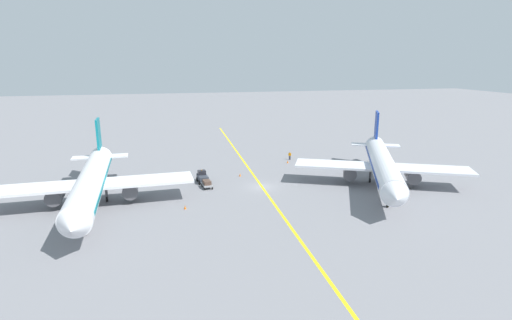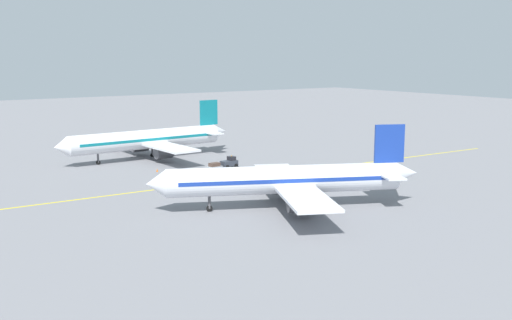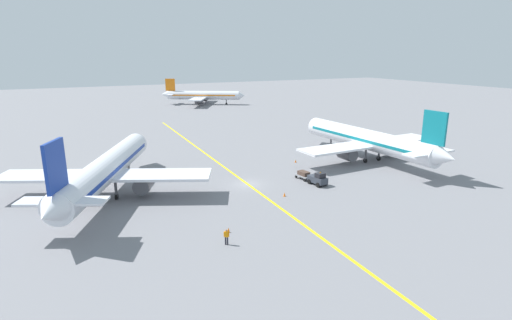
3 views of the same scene
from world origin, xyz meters
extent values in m
plane|color=slate|center=(0.00, 0.00, 0.00)|extent=(400.00, 400.00, 0.00)
cube|color=yellow|center=(0.00, 0.00, 0.00)|extent=(3.85, 119.96, 0.01)
cylinder|color=silver|center=(-18.97, 4.35, 3.80)|extent=(15.81, 28.76, 3.60)
cone|color=silver|center=(-12.20, 19.06, 3.80)|extent=(4.11, 3.61, 3.42)
cone|color=silver|center=(-25.86, -10.64, 4.10)|extent=(4.03, 4.00, 3.06)
cube|color=#193899|center=(-18.97, 4.35, 3.95)|extent=(14.59, 26.05, 0.50)
cube|color=silver|center=(-19.39, 3.44, 3.08)|extent=(27.61, 16.43, 0.36)
cylinder|color=#4C4C51|center=(-23.93, 5.53, 1.83)|extent=(3.34, 3.83, 2.20)
cylinder|color=#4C4C51|center=(-14.84, 1.35, 1.83)|extent=(3.34, 3.83, 2.20)
cube|color=#193899|center=(-24.82, -8.37, 8.10)|extent=(2.00, 3.78, 5.00)
cube|color=silver|center=(-24.61, -7.92, 4.20)|extent=(9.18, 5.94, 0.24)
cylinder|color=#4C4C51|center=(-14.96, 13.07, 1.40)|extent=(0.36, 0.36, 2.00)
cylinder|color=black|center=(-14.96, 13.07, 0.40)|extent=(0.59, 0.84, 0.80)
cylinder|color=#4C4C51|center=(-21.26, 3.20, 1.40)|extent=(0.36, 0.36, 2.00)
cylinder|color=black|center=(-21.26, 3.20, 0.40)|extent=(0.59, 0.84, 0.80)
cylinder|color=#4C4C51|center=(-18.35, 1.86, 1.40)|extent=(0.36, 0.36, 2.00)
cylinder|color=black|center=(-18.35, 1.86, 0.40)|extent=(0.59, 0.84, 0.80)
cylinder|color=white|center=(25.31, 3.67, 3.80)|extent=(4.87, 30.13, 3.60)
cone|color=white|center=(24.62, 19.86, 3.80)|extent=(3.52, 2.54, 3.42)
cone|color=white|center=(26.01, -12.81, 4.10)|extent=(3.18, 3.13, 3.06)
cube|color=#0F727F|center=(25.31, 3.67, 3.95)|extent=(4.78, 27.13, 0.50)
cube|color=white|center=(25.35, 2.67, 3.08)|extent=(28.20, 6.38, 0.36)
cylinder|color=#4C4C51|center=(20.35, 2.46, 1.83)|extent=(2.33, 3.29, 2.20)
cylinder|color=#4C4C51|center=(30.35, 2.88, 1.83)|extent=(2.33, 3.29, 2.20)
cube|color=#0F727F|center=(25.90, -10.32, 8.10)|extent=(0.53, 4.01, 5.00)
cube|color=white|center=(25.88, -9.82, 4.20)|extent=(9.09, 2.78, 0.24)
cylinder|color=#4C4C51|center=(24.90, 13.26, 1.40)|extent=(0.36, 0.36, 2.00)
cylinder|color=black|center=(24.90, 13.26, 0.40)|extent=(0.31, 0.81, 0.80)
cylinder|color=#4C4C51|center=(23.79, 1.61, 1.40)|extent=(0.36, 0.36, 2.00)
cylinder|color=black|center=(23.79, 1.61, 0.40)|extent=(0.31, 0.81, 0.80)
cylinder|color=#4C4C51|center=(26.99, 1.74, 1.40)|extent=(0.36, 0.36, 2.00)
cylinder|color=black|center=(26.99, 1.74, 0.40)|extent=(0.31, 0.81, 0.80)
cube|color=#333842|center=(9.18, -4.74, 0.80)|extent=(1.83, 3.15, 0.90)
cube|color=black|center=(9.24, -5.29, 1.60)|extent=(1.39, 1.24, 0.70)
sphere|color=orange|center=(9.24, -5.29, 2.03)|extent=(0.16, 0.16, 0.16)
cylinder|color=black|center=(10.03, -5.62, 0.35)|extent=(0.33, 0.72, 0.70)
cylinder|color=black|center=(8.54, -5.79, 0.35)|extent=(0.33, 0.72, 0.70)
cylinder|color=black|center=(9.81, -3.68, 0.35)|extent=(0.33, 0.72, 0.70)
cylinder|color=black|center=(8.32, -3.86, 0.35)|extent=(0.33, 0.72, 0.70)
cube|color=gray|center=(8.81, -1.56, 0.54)|extent=(1.69, 2.74, 0.20)
cube|color=#4C382D|center=(8.81, -1.56, 0.94)|extent=(1.32, 1.94, 0.60)
cylinder|color=black|center=(9.55, -2.52, 0.22)|extent=(0.19, 0.45, 0.44)
cylinder|color=black|center=(8.30, -2.67, 0.22)|extent=(0.19, 0.45, 0.44)
cylinder|color=black|center=(9.32, -0.45, 0.22)|extent=(0.19, 0.45, 0.44)
cylinder|color=black|center=(8.06, -0.60, 0.22)|extent=(0.19, 0.45, 0.44)
cylinder|color=#23232D|center=(-10.03, -16.61, 0.42)|extent=(0.16, 0.16, 0.85)
cylinder|color=#23232D|center=(-10.20, -16.50, 0.42)|extent=(0.16, 0.16, 0.85)
cube|color=orange|center=(-10.11, -16.56, 1.15)|extent=(0.42, 0.38, 0.60)
cylinder|color=orange|center=(-9.91, -16.68, 1.15)|extent=(0.10, 0.10, 0.55)
cylinder|color=orange|center=(-10.32, -16.43, 1.15)|extent=(0.10, 0.10, 0.55)
sphere|color=#9E7051|center=(-10.11, -16.56, 1.57)|extent=(0.22, 0.22, 0.22)
cone|color=orange|center=(2.30, -6.91, 0.28)|extent=(0.32, 0.32, 0.55)
cone|color=orange|center=(12.85, 7.31, 0.28)|extent=(0.32, 0.32, 0.55)
cone|color=orange|center=(-8.85, -13.98, 0.28)|extent=(0.32, 0.32, 0.55)
camera|label=1|loc=(15.19, 60.33, 20.04)|focal=28.00mm
camera|label=2|loc=(-78.79, 49.40, 19.43)|focal=42.00mm
camera|label=3|loc=(-23.77, -51.02, 18.84)|focal=28.00mm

